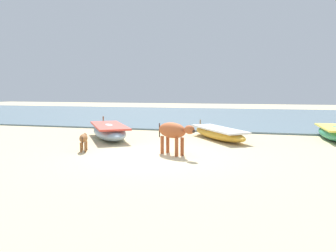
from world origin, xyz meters
TOP-DOWN VIEW (x-y plane):
  - ground at (0.00, 0.00)m, footprint 80.00×80.00m
  - sea_water at (0.00, 16.02)m, footprint 60.00×20.00m
  - fishing_boat_0 at (-2.94, 2.89)m, footprint 3.16×3.92m
  - fishing_boat_2 at (1.39, 3.85)m, footprint 2.91×3.61m
  - fishing_boat_3 at (5.88, 5.03)m, footprint 1.15×3.37m
  - cow_adult_rust at (0.45, 0.27)m, footprint 1.41×1.03m
  - calf_near_brown at (-2.50, 0.09)m, footprint 0.49×0.83m

SIDE VIEW (x-z plane):
  - ground at x=0.00m, z-range 0.00..0.00m
  - sea_water at x=0.00m, z-range 0.00..0.08m
  - fishing_boat_2 at x=1.39m, z-range -0.08..0.58m
  - fishing_boat_3 at x=5.88m, z-range -0.08..0.64m
  - fishing_boat_0 at x=-2.94m, z-range -0.08..0.70m
  - calf_near_brown at x=-2.50m, z-range 0.12..0.68m
  - cow_adult_rust at x=0.45m, z-range 0.22..1.20m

